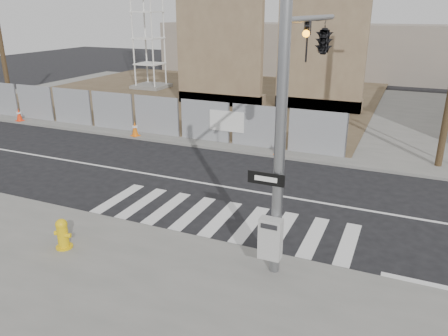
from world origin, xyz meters
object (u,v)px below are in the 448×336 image
at_px(fire_hydrant, 63,234).
at_px(traffic_cone_c, 135,129).
at_px(signal_pole, 311,70).
at_px(traffic_cone_b, 109,121).
at_px(traffic_cone_a, 19,115).
at_px(traffic_cone_d, 279,147).

xyz_separation_m(fire_hydrant, traffic_cone_c, (-4.69, 10.29, -0.05)).
bearing_deg(traffic_cone_c, signal_pole, -31.17).
relative_size(fire_hydrant, traffic_cone_b, 1.25).
relative_size(traffic_cone_a, traffic_cone_c, 0.97).
xyz_separation_m(signal_pole, traffic_cone_a, (-18.48, 6.27, -4.30)).
bearing_deg(traffic_cone_d, traffic_cone_b, 174.41).
bearing_deg(traffic_cone_b, signal_pole, -29.67).
relative_size(fire_hydrant, traffic_cone_d, 1.23).
xyz_separation_m(traffic_cone_a, traffic_cone_d, (15.88, 0.00, -0.02)).
distance_m(fire_hydrant, traffic_cone_a, 16.43).
distance_m(signal_pole, traffic_cone_b, 15.29).
bearing_deg(traffic_cone_a, traffic_cone_c, 0.00).
height_order(fire_hydrant, traffic_cone_a, fire_hydrant).
distance_m(traffic_cone_c, traffic_cone_d, 7.76).
bearing_deg(traffic_cone_b, traffic_cone_c, -22.61).
bearing_deg(traffic_cone_a, signal_pole, -18.73).
relative_size(signal_pole, traffic_cone_d, 9.87).
distance_m(signal_pole, traffic_cone_a, 19.98).
bearing_deg(traffic_cone_d, signal_pole, -67.47).
height_order(signal_pole, traffic_cone_a, signal_pole).
height_order(fire_hydrant, traffic_cone_d, fire_hydrant).
bearing_deg(traffic_cone_a, traffic_cone_b, 9.82).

